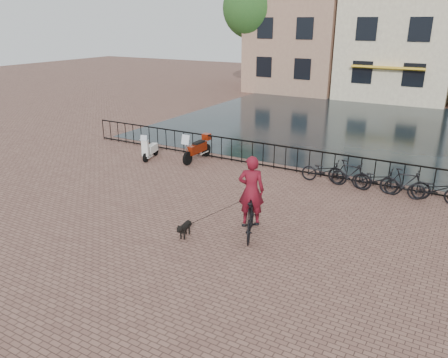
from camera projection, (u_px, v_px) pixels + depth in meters
The scene contains 15 objects.
ground at pixel (166, 257), 11.27m from camera, with size 100.00×100.00×0.00m, color brown.
canal_water at pixel (346, 126), 25.37m from camera, with size 20.00×20.00×0.00m, color black.
railing at pixel (286, 159), 17.62m from camera, with size 20.00×0.05×1.02m.
canal_house_left at pixel (306, 13), 37.05m from camera, with size 7.50×9.00×12.80m.
canal_house_mid at pixel (405, 19), 33.47m from camera, with size 8.00×9.50×11.80m.
tree_far_left at pixel (253, 8), 36.13m from camera, with size 5.04×5.04×9.27m.
cyclist at pixel (251, 201), 12.07m from camera, with size 1.27×2.08×2.75m.
dog at pixel (185, 229), 12.26m from camera, with size 0.34×0.74×0.48m.
motorcycle at pixel (197, 146), 18.81m from camera, with size 0.48×1.90×1.35m.
scooter at pixel (150, 145), 19.10m from camera, with size 0.69×1.38×1.23m.
parked_bike_0 at pixel (324, 171), 16.31m from camera, with size 0.60×1.72×0.90m, color black.
parked_bike_1 at pixel (350, 174), 15.84m from camera, with size 0.47×1.66×1.00m, color black.
parked_bike_2 at pixel (377, 180), 15.42m from camera, with size 0.60×1.72×0.90m, color black.
parked_bike_3 at pixel (405, 183), 14.96m from camera, with size 0.47×1.66×1.00m, color black.
parked_bike_4 at pixel (435, 190), 14.53m from camera, with size 0.60×1.72×0.90m, color black.
Camera 1 is at (6.23, -7.85, 5.74)m, focal length 35.00 mm.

